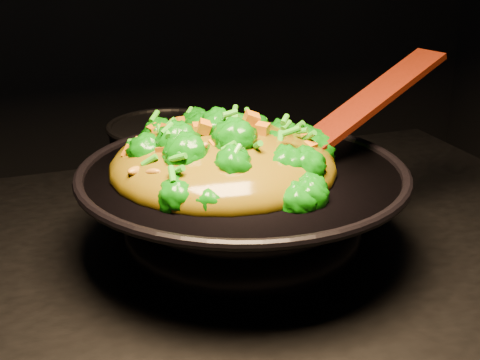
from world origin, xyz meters
name	(u,v)px	position (x,y,z in m)	size (l,w,h in m)	color
wok	(243,213)	(0.06, 0.05, 0.96)	(0.41, 0.41, 0.11)	black
stir_fry	(223,133)	(0.04, 0.07, 1.06)	(0.29, 0.29, 0.10)	#0C6307
spatula	(354,113)	(0.23, 0.08, 1.07)	(0.33, 0.05, 0.01)	#371906
back_pot	(169,155)	(0.03, 0.32, 0.95)	(0.19, 0.19, 0.11)	black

